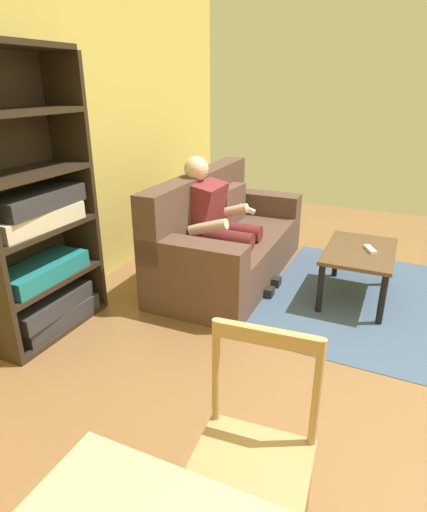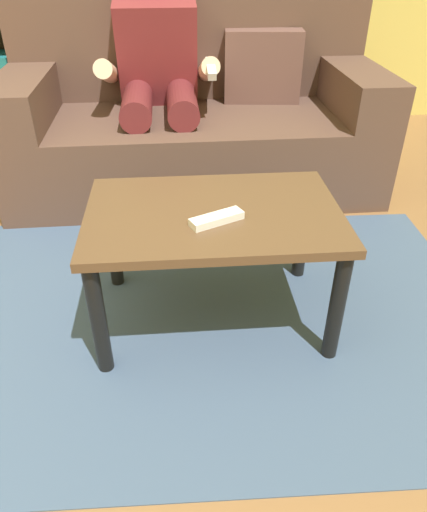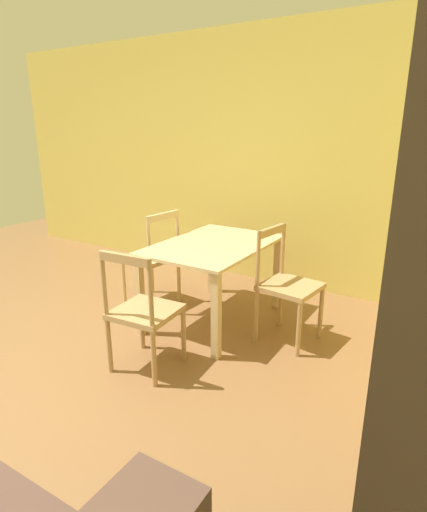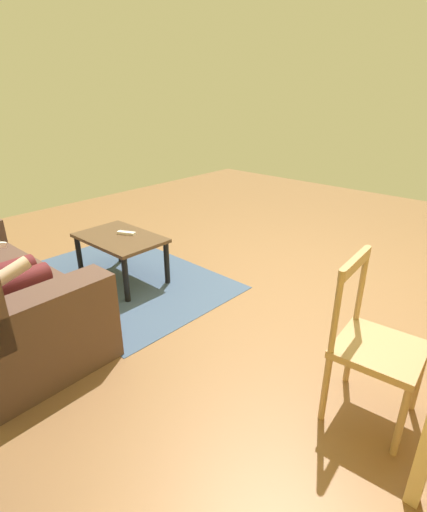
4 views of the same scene
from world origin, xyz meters
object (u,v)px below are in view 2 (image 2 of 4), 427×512
Objects in this scene: person_lounging at (158,75)px; coffee_table at (213,229)px; couch at (195,119)px; tv_remote at (217,219)px.

coffee_table is at bearing -81.31° from person_lounging.
person_lounging is at bearing -174.78° from couch.
couch is 1.28m from tv_remote.
couch is 11.16× the size of tv_remote.
person_lounging reaches higher than couch.
tv_remote is (0.00, -0.08, 0.08)m from coffee_table.
couch is 1.69× the size of person_lounging.
person_lounging is 6.60× the size of tv_remote.
couch is at bearing 5.22° from person_lounging.
person_lounging is 1.38× the size of coffee_table.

